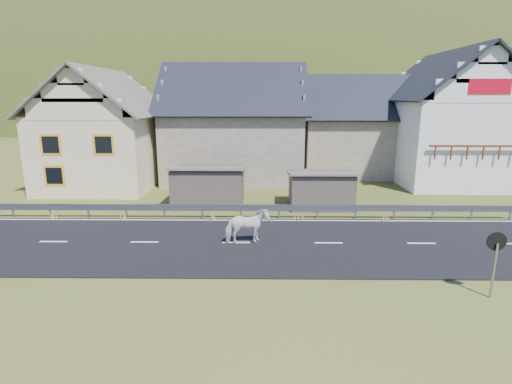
{
  "coord_description": "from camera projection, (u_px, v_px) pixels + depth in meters",
  "views": [
    {
      "loc": [
        1.07,
        -16.31,
        6.2
      ],
      "look_at": [
        0.84,
        1.61,
        1.92
      ],
      "focal_mm": 28.0,
      "sensor_mm": 36.0,
      "label": 1
    }
  ],
  "objects": [
    {
      "name": "ground",
      "position": [
        236.0,
        243.0,
        17.32
      ],
      "size": [
        160.0,
        160.0,
        0.0
      ],
      "primitive_type": "plane",
      "color": "#2F3D16",
      "rests_on": "ground"
    },
    {
      "name": "shed_left",
      "position": [
        209.0,
        186.0,
        23.41
      ],
      "size": [
        4.3,
        3.3,
        2.4
      ],
      "primitive_type": "cube",
      "color": "brown",
      "rests_on": "ground"
    },
    {
      "name": "house_cream",
      "position": [
        104.0,
        124.0,
        28.1
      ],
      "size": [
        7.8,
        9.8,
        8.3
      ],
      "color": "beige",
      "rests_on": "ground"
    },
    {
      "name": "house_white",
      "position": [
        449.0,
        113.0,
        29.56
      ],
      "size": [
        8.8,
        10.8,
        9.7
      ],
      "color": "white",
      "rests_on": "ground"
    },
    {
      "name": "shed_right",
      "position": [
        321.0,
        190.0,
        22.86
      ],
      "size": [
        3.8,
        2.9,
        2.2
      ],
      "primitive_type": "cube",
      "color": "brown",
      "rests_on": "ground"
    },
    {
      "name": "horse",
      "position": [
        247.0,
        226.0,
        17.05
      ],
      "size": [
        1.29,
        1.98,
        1.54
      ],
      "primitive_type": "imported",
      "rotation": [
        0.0,
        0.0,
        1.84
      ],
      "color": "white",
      "rests_on": "road"
    },
    {
      "name": "house_stone_b",
      "position": [
        358.0,
        121.0,
        32.75
      ],
      "size": [
        9.8,
        8.8,
        8.1
      ],
      "color": "tan",
      "rests_on": "ground"
    },
    {
      "name": "guardrail",
      "position": [
        240.0,
        208.0,
        20.77
      ],
      "size": [
        28.1,
        0.09,
        0.75
      ],
      "color": "#93969B",
      "rests_on": "ground"
    },
    {
      "name": "conifer_patch",
      "position": [
        81.0,
        97.0,
        123.59
      ],
      "size": [
        76.0,
        50.0,
        28.0
      ],
      "primitive_type": "ellipsoid",
      "color": "black",
      "rests_on": "ground"
    },
    {
      "name": "mountain",
      "position": [
        269.0,
        151.0,
        196.95
      ],
      "size": [
        440.0,
        280.0,
        260.0
      ],
      "primitive_type": "ellipsoid",
      "color": "#27370D",
      "rests_on": "ground"
    },
    {
      "name": "traffic_mirror",
      "position": [
        496.0,
        250.0,
        12.34
      ],
      "size": [
        0.6,
        0.17,
        2.16
      ],
      "rotation": [
        0.0,
        0.0,
        -0.06
      ],
      "color": "#93969B",
      "rests_on": "ground"
    },
    {
      "name": "road",
      "position": [
        236.0,
        243.0,
        17.31
      ],
      "size": [
        60.0,
        7.0,
        0.04
      ],
      "primitive_type": "cube",
      "color": "black",
      "rests_on": "ground"
    },
    {
      "name": "house_stone_a",
      "position": [
        235.0,
        118.0,
        30.84
      ],
      "size": [
        10.8,
        9.8,
        8.9
      ],
      "color": "tan",
      "rests_on": "ground"
    },
    {
      "name": "lane_markings",
      "position": [
        236.0,
        242.0,
        17.31
      ],
      "size": [
        60.0,
        6.6,
        0.01
      ],
      "primitive_type": "cube",
      "color": "silver",
      "rests_on": "road"
    }
  ]
}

